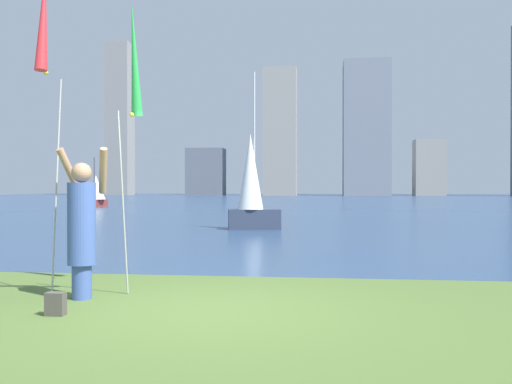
% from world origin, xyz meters
% --- Properties ---
extents(ground, '(120.00, 138.00, 0.12)m').
position_xyz_m(ground, '(0.00, 50.95, -0.06)').
color(ground, '#4C662D').
extents(person, '(0.71, 0.53, 1.95)m').
position_xyz_m(person, '(-1.78, 0.47, 0.96)').
color(person, '#3F59A5').
rests_on(person, ground).
extents(kite_flag_left, '(0.16, 0.64, 4.30)m').
position_xyz_m(kite_flag_left, '(-2.24, 0.38, 3.50)').
color(kite_flag_left, '#B2B2B7').
rests_on(kite_flag_left, ground).
extents(kite_flag_right, '(0.16, 0.85, 3.99)m').
position_xyz_m(kite_flag_right, '(-1.32, 1.16, 3.14)').
color(kite_flag_right, '#B2B2B7').
rests_on(kite_flag_right, ground).
extents(bag, '(0.21, 0.13, 0.26)m').
position_xyz_m(bag, '(-1.67, -0.47, 0.13)').
color(bag, '#4C4742').
rests_on(bag, ground).
extents(sailboat_1, '(1.87, 1.09, 5.33)m').
position_xyz_m(sailboat_1, '(-1.18, 12.74, 1.46)').
color(sailboat_1, '#333D51').
rests_on(sailboat_1, ground).
extents(sailboat_2, '(1.50, 2.82, 3.60)m').
position_xyz_m(sailboat_2, '(-15.37, 33.58, 1.13)').
color(sailboat_2, maroon).
rests_on(sailboat_2, ground).
extents(skyline_tower_0, '(4.18, 4.09, 27.13)m').
position_xyz_m(skyline_tower_0, '(-35.37, 92.67, 13.56)').
color(skyline_tower_0, gray).
rests_on(skyline_tower_0, ground).
extents(skyline_tower_1, '(6.61, 4.22, 8.32)m').
position_xyz_m(skyline_tower_1, '(-19.95, 93.99, 4.16)').
color(skyline_tower_1, slate).
rests_on(skyline_tower_1, ground).
extents(skyline_tower_2, '(5.49, 3.69, 21.30)m').
position_xyz_m(skyline_tower_2, '(-6.32, 89.51, 10.65)').
color(skyline_tower_2, gray).
rests_on(skyline_tower_2, ground).
extents(skyline_tower_3, '(7.66, 7.41, 22.39)m').
position_xyz_m(skyline_tower_3, '(8.03, 91.74, 11.19)').
color(skyline_tower_3, gray).
rests_on(skyline_tower_3, ground).
extents(skyline_tower_4, '(4.85, 4.19, 9.28)m').
position_xyz_m(skyline_tower_4, '(18.32, 91.61, 4.64)').
color(skyline_tower_4, gray).
rests_on(skyline_tower_4, ground).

